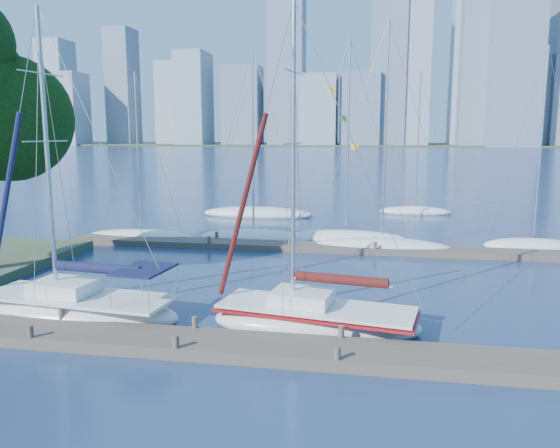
# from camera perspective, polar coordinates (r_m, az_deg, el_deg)

# --- Properties ---
(ground) EXTENTS (700.00, 700.00, 0.00)m
(ground) POSITION_cam_1_polar(r_m,az_deg,el_deg) (18.61, -9.75, -12.74)
(ground) COLOR navy
(ground) RESTS_ON ground
(near_dock) EXTENTS (26.00, 2.00, 0.40)m
(near_dock) POSITION_cam_1_polar(r_m,az_deg,el_deg) (18.54, -9.77, -12.17)
(near_dock) COLOR #4E4439
(near_dock) RESTS_ON ground
(far_dock) EXTENTS (30.00, 1.80, 0.36)m
(far_dock) POSITION_cam_1_polar(r_m,az_deg,el_deg) (33.13, 2.96, -2.41)
(far_dock) COLOR #4E4439
(far_dock) RESTS_ON ground
(far_shore) EXTENTS (800.00, 100.00, 1.50)m
(far_shore) POSITION_cam_1_polar(r_m,az_deg,el_deg) (336.30, 9.21, 8.16)
(far_shore) COLOR #38472D
(far_shore) RESTS_ON ground
(sailboat_navy) EXTENTS (8.21, 3.43, 11.98)m
(sailboat_navy) POSITION_cam_1_polar(r_m,az_deg,el_deg) (22.16, -20.39, -6.98)
(sailboat_navy) COLOR white
(sailboat_navy) RESTS_ON ground
(sailboat_maroon) EXTENTS (7.84, 3.66, 11.88)m
(sailboat_maroon) POSITION_cam_1_polar(r_m,az_deg,el_deg) (19.77, 3.74, -8.29)
(sailboat_maroon) COLOR white
(sailboat_maroon) RESTS_ON ground
(bg_boat_0) EXTENTS (7.56, 4.73, 11.16)m
(bg_boat_0) POSITION_cam_1_polar(r_m,az_deg,el_deg) (37.48, -14.28, -1.23)
(bg_boat_0) COLOR white
(bg_boat_0) RESTS_ON ground
(bg_boat_1) EXTENTS (7.71, 4.32, 12.58)m
(bg_boat_1) POSITION_cam_1_polar(r_m,az_deg,el_deg) (35.78, -2.77, -1.38)
(bg_boat_1) COLOR white
(bg_boat_1) RESTS_ON ground
(bg_boat_2) EXTENTS (8.24, 4.77, 13.11)m
(bg_boat_2) POSITION_cam_1_polar(r_m,az_deg,el_deg) (35.84, 6.91, -1.43)
(bg_boat_2) COLOR white
(bg_boat_2) RESTS_ON ground
(bg_boat_3) EXTENTS (8.38, 2.60, 13.67)m
(bg_boat_3) POSITION_cam_1_polar(r_m,az_deg,el_deg) (33.41, 10.60, -2.31)
(bg_boat_3) COLOR white
(bg_boat_3) RESTS_ON ground
(bg_boat_5) EXTENTS (6.10, 3.06, 12.31)m
(bg_boat_5) POSITION_cam_1_polar(r_m,az_deg,el_deg) (36.59, 24.95, -2.04)
(bg_boat_5) COLOR white
(bg_boat_5) RESTS_ON ground
(bg_boat_6) EXTENTS (9.70, 5.33, 13.15)m
(bg_boat_6) POSITION_cam_1_polar(r_m,az_deg,el_deg) (46.37, -2.37, 1.13)
(bg_boat_6) COLOR white
(bg_boat_6) RESTS_ON ground
(bg_boat_7) EXTENTS (6.24, 2.19, 12.45)m
(bg_boat_7) POSITION_cam_1_polar(r_m,az_deg,el_deg) (49.28, 13.94, 1.32)
(bg_boat_7) COLOR white
(bg_boat_7) RESTS_ON ground
(skyline) EXTENTS (504.39, 51.31, 103.82)m
(skyline) POSITION_cam_1_polar(r_m,az_deg,el_deg) (308.37, 12.91, 14.22)
(skyline) COLOR #7F95A4
(skyline) RESTS_ON ground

